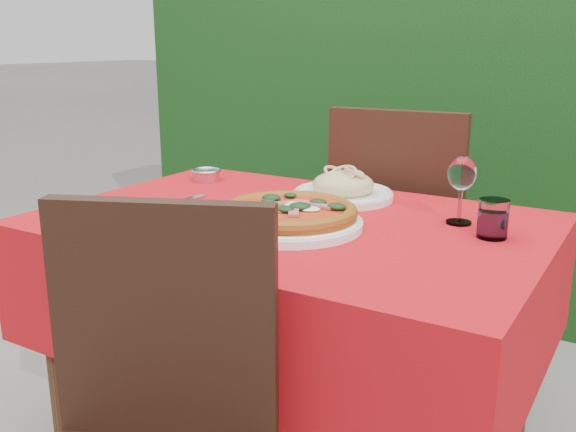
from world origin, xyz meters
The scene contains 9 objects.
hedge centered at (0.00, 1.55, 0.92)m, with size 3.20×0.55×1.78m.
dining_table centered at (0.00, 0.00, 0.60)m, with size 1.26×0.86×0.75m.
chair_far centered at (0.06, 0.63, 0.56)m, with size 0.47×0.47×0.98m.
pizza_plate centered at (0.04, -0.08, 0.78)m, with size 0.42×0.42×0.07m.
pasta_plate centered at (0.02, 0.25, 0.78)m, with size 0.29×0.29×0.08m.
water_glass centered at (0.48, 0.09, 0.79)m, with size 0.07×0.07×0.09m.
wine_glass centered at (0.38, 0.17, 0.87)m, with size 0.07×0.07×0.17m.
fork centered at (-0.36, -0.04, 0.75)m, with size 0.03×0.21×0.01m, color #B9B9C1.
steel_ramekin centered at (-0.47, 0.25, 0.76)m, with size 0.09×0.09×0.03m, color silver.
Camera 1 is at (0.81, -1.36, 1.19)m, focal length 40.00 mm.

